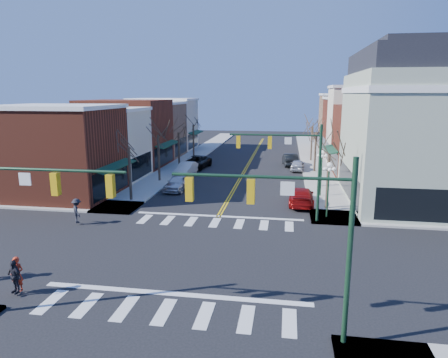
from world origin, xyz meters
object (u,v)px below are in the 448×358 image
at_px(victorian_corner, 426,126).
at_px(pedestrian_dark_b, 77,211).
at_px(pedestrian_dark_a, 14,277).
at_px(lamppost_corner, 329,181).
at_px(car_right_near, 301,196).
at_px(pedestrian_red_a, 17,274).
at_px(car_left_near, 178,183).
at_px(car_right_far, 290,160).
at_px(car_right_mid, 297,165).
at_px(lamppost_midblock, 322,165).
at_px(car_left_far, 196,162).
at_px(car_left_mid, 186,169).

bearing_deg(victorian_corner, pedestrian_dark_b, -158.59).
distance_m(victorian_corner, pedestrian_dark_a, 31.86).
relative_size(victorian_corner, lamppost_corner, 3.29).
height_order(car_right_near, pedestrian_red_a, pedestrian_red_a).
bearing_deg(car_left_near, victorian_corner, 3.33).
bearing_deg(lamppost_corner, pedestrian_red_a, -137.50).
distance_m(lamppost_corner, car_right_near, 4.64).
height_order(car_right_far, pedestrian_dark_a, pedestrian_dark_a).
xyz_separation_m(car_right_mid, pedestrian_dark_a, (-13.70, -33.62, 0.27)).
bearing_deg(lamppost_midblock, car_left_far, 139.69).
relative_size(lamppost_midblock, car_left_far, 0.77).
distance_m(car_right_far, pedestrian_dark_a, 39.21).
distance_m(victorian_corner, car_right_near, 11.94).
bearing_deg(lamppost_midblock, pedestrian_dark_a, -126.57).
height_order(lamppost_corner, car_left_mid, lamppost_corner).
relative_size(victorian_corner, car_right_mid, 3.55).
height_order(lamppost_corner, car_right_near, lamppost_corner).
distance_m(car_right_mid, pedestrian_dark_a, 36.31).
distance_m(lamppost_midblock, car_left_far, 19.08).
height_order(car_left_mid, car_right_mid, car_left_mid).
bearing_deg(pedestrian_red_a, victorian_corner, 35.09).
relative_size(lamppost_midblock, pedestrian_dark_a, 2.69).
distance_m(car_right_near, pedestrian_dark_a, 22.66).
xyz_separation_m(lamppost_midblock, pedestrian_dark_b, (-17.95, -10.79, -1.92)).
distance_m(lamppost_midblock, pedestrian_red_a, 25.94).
bearing_deg(car_right_near, pedestrian_dark_b, 27.71).
relative_size(car_right_near, car_right_mid, 1.27).
xyz_separation_m(lamppost_midblock, car_left_near, (-13.55, 0.57, -2.20)).
distance_m(car_right_far, pedestrian_dark_b, 30.96).
xyz_separation_m(lamppost_corner, car_left_mid, (-14.60, 14.35, -2.22)).
bearing_deg(car_left_far, car_right_mid, 10.01).
relative_size(car_right_far, pedestrian_red_a, 2.91).
height_order(lamppost_corner, car_left_near, lamppost_corner).
xyz_separation_m(car_left_mid, car_right_far, (11.90, 8.31, 0.06)).
distance_m(car_left_mid, car_right_mid, 13.70).
xyz_separation_m(victorian_corner, lamppost_corner, (-8.30, -6.00, -3.70)).
bearing_deg(car_left_far, pedestrian_dark_a, -83.90).
xyz_separation_m(victorian_corner, car_left_near, (-21.85, 1.07, -5.89)).
bearing_deg(victorian_corner, car_right_near, -166.91).
bearing_deg(car_right_near, car_right_mid, -88.48).
relative_size(car_right_near, pedestrian_red_a, 3.04).
bearing_deg(car_right_near, car_left_far, -48.53).
xyz_separation_m(pedestrian_red_a, pedestrian_dark_b, (-2.45, 9.92, 0.06)).
bearing_deg(car_right_near, victorian_corner, -165.38).
xyz_separation_m(car_left_far, pedestrian_red_a, (-1.05, -32.96, 0.20)).
xyz_separation_m(car_right_far, pedestrian_dark_b, (-15.25, -26.95, 0.24)).
relative_size(car_right_near, car_right_far, 1.04).
relative_size(pedestrian_dark_a, pedestrian_dark_b, 0.90).
bearing_deg(pedestrian_dark_b, car_right_far, -68.88).
height_order(car_right_mid, car_right_far, car_right_far).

